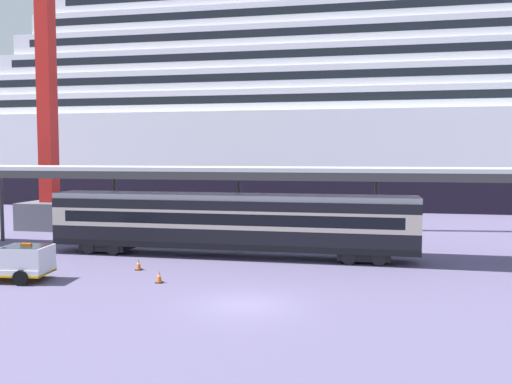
% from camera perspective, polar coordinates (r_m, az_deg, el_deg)
% --- Properties ---
extents(ground_plane, '(400.00, 400.00, 0.00)m').
position_cam_1_polar(ground_plane, '(24.33, -1.15, -11.92)').
color(ground_plane, slate).
extents(cruise_ship, '(136.81, 29.57, 39.04)m').
position_cam_1_polar(cruise_ship, '(78.37, 17.86, 8.27)').
color(cruise_ship, black).
rests_on(cruise_ship, ground).
extents(platform_canopy, '(46.97, 5.08, 5.86)m').
position_cam_1_polar(platform_canopy, '(35.06, -2.67, 2.28)').
color(platform_canopy, silver).
rests_on(platform_canopy, ground).
extents(train_carriage, '(23.87, 2.81, 4.11)m').
position_cam_1_polar(train_carriage, '(34.93, -2.81, -3.16)').
color(train_carriage, black).
rests_on(train_carriage, ground).
extents(service_truck, '(5.38, 2.65, 2.02)m').
position_cam_1_polar(service_truck, '(31.33, -24.78, -6.82)').
color(service_truck, white).
rests_on(service_truck, ground).
extents(traffic_cone_near, '(0.36, 0.36, 0.66)m').
position_cam_1_polar(traffic_cone_near, '(31.91, -12.42, -7.56)').
color(traffic_cone_near, black).
rests_on(traffic_cone_near, ground).
extents(traffic_cone_mid, '(0.36, 0.36, 0.64)m').
position_cam_1_polar(traffic_cone_mid, '(28.60, -10.29, -8.90)').
color(traffic_cone_mid, black).
rests_on(traffic_cone_mid, ground).
extents(dockside_crane, '(11.56, 4.40, 65.28)m').
position_cam_1_polar(dockside_crane, '(52.96, -21.18, 18.38)').
color(dockside_crane, '#595960').
rests_on(dockside_crane, ground).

